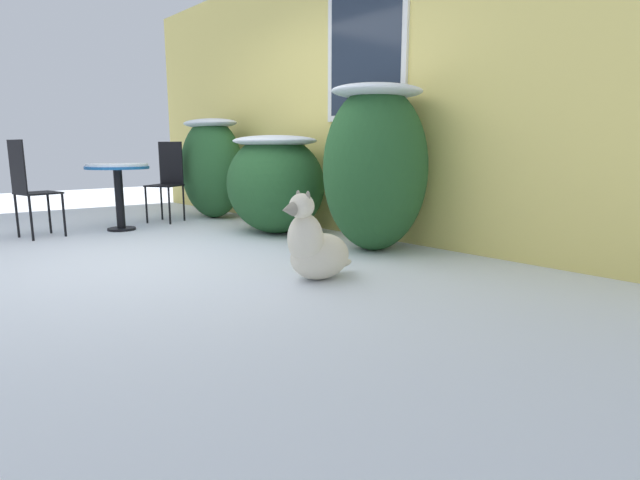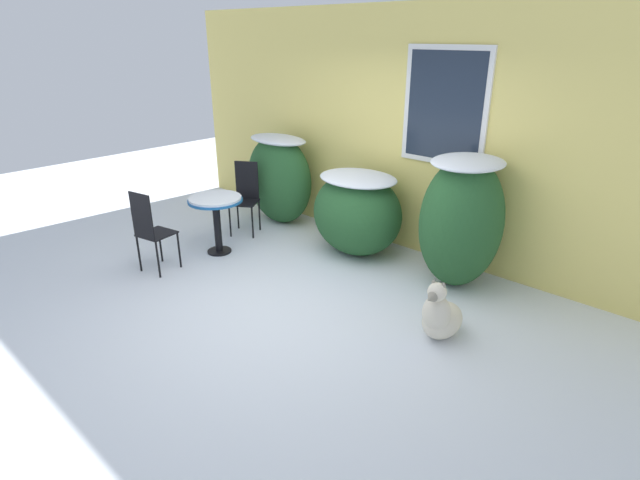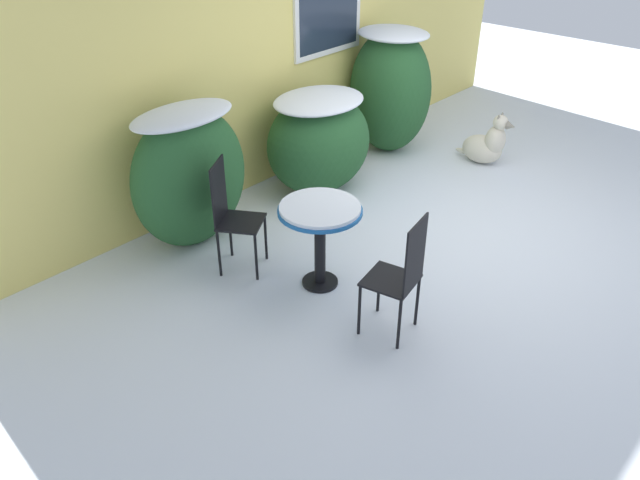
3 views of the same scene
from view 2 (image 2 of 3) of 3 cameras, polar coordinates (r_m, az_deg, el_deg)
name	(u,v)px [view 2 (image 2 of 3)]	position (r m, az deg, el deg)	size (l,w,h in m)	color
ground_plane	(281,304)	(5.29, -4.45, -7.35)	(16.00, 16.00, 0.00)	silver
house_wall	(409,132)	(6.37, 10.18, 12.00)	(8.00, 0.10, 2.98)	#E5D16B
shrub_left	(279,177)	(7.38, -4.71, 7.17)	(1.15, 0.67, 1.30)	#235128
shrub_middle	(357,211)	(6.30, 4.25, 3.29)	(1.20, 0.96, 1.05)	#235128
shrub_right	(462,219)	(5.62, 15.87, 2.28)	(0.87, 1.00, 1.46)	#235128
patio_table	(216,208)	(6.41, -11.82, 3.64)	(0.68, 0.68, 0.75)	black
patio_chair_near_table	(245,195)	(7.07, -8.52, 5.08)	(0.50, 0.50, 1.00)	black
patio_chair_far_side	(151,229)	(6.08, -18.78, 1.16)	(0.42, 0.42, 1.00)	black
dog	(440,316)	(4.77, 13.60, -8.46)	(0.37, 0.69, 0.63)	beige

